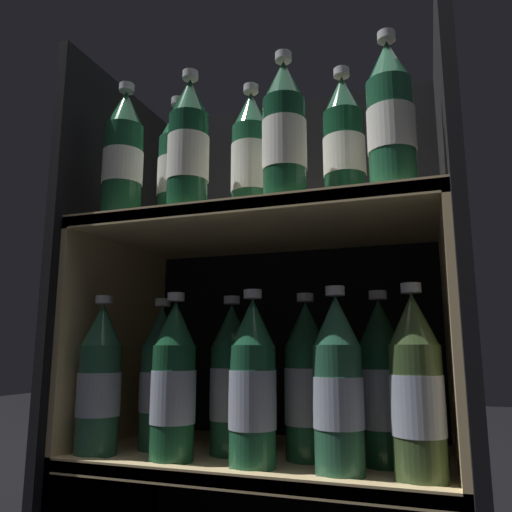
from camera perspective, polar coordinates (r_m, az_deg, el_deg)
fridge_back_wall at (r=1.11m, az=4.10°, el=-5.31°), size 0.69×0.02×0.94m
fridge_side_left at (r=1.08m, az=-16.06°, el=-4.79°), size 0.02×0.39×0.94m
fridge_side_right at (r=0.89m, az=22.12°, el=-3.22°), size 0.02×0.39×0.94m
shelf_lower at (r=0.94m, az=0.93°, el=-23.55°), size 0.65×0.35×0.19m
shelf_upper at (r=0.92m, az=0.95°, el=-6.46°), size 0.65×0.35×0.61m
bottle_upper_front_0 at (r=0.99m, az=-14.94°, el=10.78°), size 0.08×0.08×0.27m
bottle_upper_front_1 at (r=0.92m, az=-7.74°, el=12.01°), size 0.08×0.08×0.27m
bottle_upper_front_2 at (r=0.86m, az=3.25°, el=13.60°), size 0.08×0.08×0.27m
bottle_upper_front_3 at (r=0.84m, az=15.14°, el=14.83°), size 0.08×0.08×0.27m
bottle_upper_back_0 at (r=1.02m, az=-9.08°, el=9.81°), size 0.08×0.08×0.27m
bottle_upper_back_1 at (r=0.96m, az=-0.60°, el=10.96°), size 0.08×0.08×0.27m
bottle_upper_back_2 at (r=0.92m, az=10.02°, el=12.21°), size 0.08×0.08×0.27m
bottle_lower_front_0 at (r=0.94m, az=-17.47°, el=-13.56°), size 0.08×0.08×0.27m
bottle_lower_front_1 at (r=0.86m, az=-9.42°, el=-14.25°), size 0.08×0.08×0.27m
bottle_lower_front_2 at (r=0.81m, az=-0.40°, el=-14.67°), size 0.08×0.08×0.27m
bottle_lower_front_3 at (r=0.77m, az=9.34°, el=-14.65°), size 0.08×0.08×0.27m
bottle_lower_front_4 at (r=0.76m, az=17.90°, el=-14.40°), size 0.08×0.08×0.27m
bottle_lower_back_0 at (r=0.97m, az=-10.91°, el=-13.74°), size 0.08×0.08×0.27m
bottle_lower_back_1 at (r=0.91m, az=-2.86°, el=-14.20°), size 0.08×0.08×0.27m
bottle_lower_back_2 at (r=0.87m, az=5.82°, el=-14.35°), size 0.08×0.08×0.27m
bottle_lower_back_3 at (r=0.85m, az=14.18°, el=-14.18°), size 0.08×0.08×0.27m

